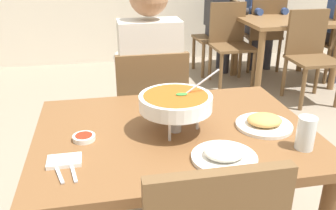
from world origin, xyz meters
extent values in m
cube|color=brown|center=(0.00, 0.00, 0.71)|extent=(1.16, 0.86, 0.04)
cylinder|color=brown|center=(-0.52, 0.37, 0.35)|extent=(0.07, 0.07, 0.69)
cylinder|color=brown|center=(0.52, 0.37, 0.35)|extent=(0.07, 0.07, 0.69)
cube|color=brown|center=(0.00, 0.81, 0.43)|extent=(0.44, 0.44, 0.03)
cube|color=brown|center=(0.00, 0.61, 0.68)|extent=(0.42, 0.04, 0.45)
cylinder|color=brown|center=(0.19, 1.00, 0.21)|extent=(0.04, 0.04, 0.42)
cylinder|color=brown|center=(-0.19, 1.00, 0.21)|extent=(0.04, 0.04, 0.42)
cylinder|color=brown|center=(0.19, 0.62, 0.21)|extent=(0.04, 0.04, 0.42)
cylinder|color=brown|center=(-0.19, 0.62, 0.21)|extent=(0.04, 0.04, 0.42)
cylinder|color=#2D2D38|center=(0.10, 0.83, 0.23)|extent=(0.10, 0.10, 0.45)
cylinder|color=#2D2D38|center=(-0.10, 0.83, 0.23)|extent=(0.10, 0.10, 0.45)
cube|color=#2D2D38|center=(0.00, 0.79, 0.51)|extent=(0.32, 0.32, 0.12)
cube|color=beige|center=(0.00, 0.71, 0.82)|extent=(0.36, 0.20, 0.50)
cylinder|color=beige|center=(0.16, 0.91, 0.77)|extent=(0.08, 0.28, 0.08)
cylinder|color=beige|center=(-0.16, 0.91, 0.77)|extent=(0.08, 0.28, 0.08)
cylinder|color=silver|center=(0.09, -0.01, 0.78)|extent=(0.01, 0.01, 0.10)
cylinder|color=silver|center=(-0.04, 0.07, 0.78)|extent=(0.01, 0.01, 0.10)
cylinder|color=silver|center=(-0.04, -0.09, 0.78)|extent=(0.01, 0.01, 0.10)
torus|color=silver|center=(0.00, -0.01, 0.83)|extent=(0.21, 0.21, 0.01)
cylinder|color=#B2B2B7|center=(0.00, -0.01, 0.75)|extent=(0.05, 0.05, 0.04)
cone|color=orange|center=(0.00, -0.01, 0.78)|extent=(0.02, 0.02, 0.04)
cylinder|color=white|center=(0.00, -0.01, 0.86)|extent=(0.30, 0.30, 0.06)
cylinder|color=#B75119|center=(0.00, -0.01, 0.89)|extent=(0.26, 0.26, 0.01)
ellipsoid|color=#388433|center=(0.02, -0.01, 0.90)|extent=(0.05, 0.03, 0.01)
cylinder|color=silver|center=(0.09, 0.01, 0.92)|extent=(0.18, 0.01, 0.13)
cylinder|color=white|center=(0.13, -0.27, 0.74)|extent=(0.24, 0.24, 0.01)
ellipsoid|color=white|center=(0.13, -0.27, 0.77)|extent=(0.15, 0.13, 0.04)
cylinder|color=white|center=(0.38, -0.05, 0.74)|extent=(0.24, 0.24, 0.01)
ellipsoid|color=tan|center=(0.38, -0.05, 0.77)|extent=(0.15, 0.13, 0.04)
cylinder|color=white|center=(-0.38, -0.02, 0.74)|extent=(0.09, 0.09, 0.02)
cylinder|color=maroon|center=(-0.38, -0.02, 0.75)|extent=(0.07, 0.07, 0.01)
cube|color=white|center=(-0.44, -0.18, 0.74)|extent=(0.12, 0.08, 0.02)
cube|color=silver|center=(-0.46, -0.23, 0.74)|extent=(0.06, 0.17, 0.01)
cube|color=silver|center=(-0.41, -0.23, 0.74)|extent=(0.04, 0.17, 0.01)
cylinder|color=silver|center=(0.45, -0.25, 0.80)|extent=(0.07, 0.07, 0.13)
cylinder|color=#4C331E|center=(0.45, -0.25, 0.78)|extent=(0.06, 0.06, 0.08)
cube|color=brown|center=(1.79, 2.39, 0.71)|extent=(1.00, 0.80, 0.04)
cylinder|color=brown|center=(1.35, 2.05, 0.35)|extent=(0.07, 0.07, 0.69)
cylinder|color=brown|center=(2.23, 2.05, 0.35)|extent=(0.07, 0.07, 0.69)
cylinder|color=brown|center=(1.35, 2.73, 0.35)|extent=(0.07, 0.07, 0.69)
cylinder|color=brown|center=(2.23, 2.73, 0.35)|extent=(0.07, 0.07, 0.69)
cube|color=brown|center=(1.11, 2.89, 0.43)|extent=(0.46, 0.46, 0.03)
cube|color=brown|center=(1.31, 2.90, 0.68)|extent=(0.06, 0.42, 0.45)
cylinder|color=brown|center=(0.91, 3.08, 0.21)|extent=(0.04, 0.04, 0.42)
cylinder|color=brown|center=(0.93, 2.70, 0.21)|extent=(0.04, 0.04, 0.42)
cylinder|color=brown|center=(1.29, 3.09, 0.21)|extent=(0.04, 0.04, 0.42)
cylinder|color=brown|center=(1.31, 2.71, 0.21)|extent=(0.04, 0.04, 0.42)
cube|color=brown|center=(1.76, 2.95, 0.43)|extent=(0.49, 0.49, 0.03)
cube|color=brown|center=(1.74, 2.75, 0.68)|extent=(0.42, 0.09, 0.45)
cylinder|color=brown|center=(1.97, 3.12, 0.21)|extent=(0.04, 0.04, 0.42)
cylinder|color=brown|center=(1.59, 3.16, 0.21)|extent=(0.04, 0.04, 0.42)
cylinder|color=brown|center=(1.93, 2.74, 0.21)|extent=(0.04, 0.04, 0.42)
cylinder|color=brown|center=(1.55, 2.78, 0.21)|extent=(0.04, 0.04, 0.42)
cube|color=brown|center=(2.43, 2.43, 0.43)|extent=(0.48, 0.48, 0.03)
cylinder|color=brown|center=(2.61, 2.63, 0.21)|extent=(0.04, 0.04, 0.42)
cylinder|color=brown|center=(2.23, 2.60, 0.21)|extent=(0.04, 0.04, 0.42)
cylinder|color=brown|center=(2.26, 2.22, 0.21)|extent=(0.04, 0.04, 0.42)
cube|color=brown|center=(1.78, 1.77, 0.43)|extent=(0.44, 0.44, 0.03)
cube|color=brown|center=(1.78, 1.97, 0.68)|extent=(0.42, 0.04, 0.45)
cylinder|color=brown|center=(1.59, 1.58, 0.21)|extent=(0.04, 0.04, 0.42)
cylinder|color=brown|center=(1.59, 1.96, 0.21)|extent=(0.04, 0.04, 0.42)
cylinder|color=brown|center=(1.97, 1.95, 0.21)|extent=(0.04, 0.04, 0.42)
cube|color=brown|center=(1.18, 2.43, 0.43)|extent=(0.45, 0.45, 0.03)
cube|color=brown|center=(1.18, 2.63, 0.68)|extent=(0.42, 0.05, 0.45)
cylinder|color=brown|center=(0.99, 2.24, 0.21)|extent=(0.04, 0.04, 0.42)
cylinder|color=brown|center=(1.37, 2.24, 0.21)|extent=(0.04, 0.04, 0.42)
cylinder|color=brown|center=(0.99, 2.62, 0.21)|extent=(0.04, 0.04, 0.42)
cylinder|color=brown|center=(1.37, 2.62, 0.21)|extent=(0.04, 0.04, 0.42)
cylinder|color=#2D2D38|center=(1.26, 2.84, 0.23)|extent=(0.10, 0.10, 0.45)
cylinder|color=#2D2D38|center=(1.26, 3.04, 0.23)|extent=(0.10, 0.10, 0.45)
cube|color=#2D2D38|center=(1.22, 2.94, 0.51)|extent=(0.32, 0.32, 0.12)
cube|color=#2D2D33|center=(1.14, 2.94, 0.82)|extent=(0.20, 0.36, 0.50)
cylinder|color=#2D2D33|center=(1.34, 2.78, 0.77)|extent=(0.28, 0.08, 0.08)
cylinder|color=#2D2D33|center=(1.34, 3.10, 0.77)|extent=(0.28, 0.08, 0.08)
cylinder|color=#2D2D38|center=(1.65, 2.89, 0.23)|extent=(0.10, 0.10, 0.45)
cylinder|color=#2D2D38|center=(1.85, 2.89, 0.23)|extent=(0.10, 0.10, 0.45)
cube|color=#2D2D38|center=(1.75, 2.93, 0.51)|extent=(0.32, 0.32, 0.12)
cube|color=#334C8C|center=(1.75, 3.01, 0.82)|extent=(0.36, 0.20, 0.50)
cylinder|color=#334C8C|center=(1.59, 2.81, 0.77)|extent=(0.08, 0.28, 0.08)
cylinder|color=#334C8C|center=(1.91, 2.81, 0.77)|extent=(0.08, 0.28, 0.08)
cylinder|color=#2D2D38|center=(2.38, 2.24, 0.23)|extent=(0.10, 0.10, 0.45)
camera|label=1|loc=(-0.29, -1.33, 1.43)|focal=38.50mm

